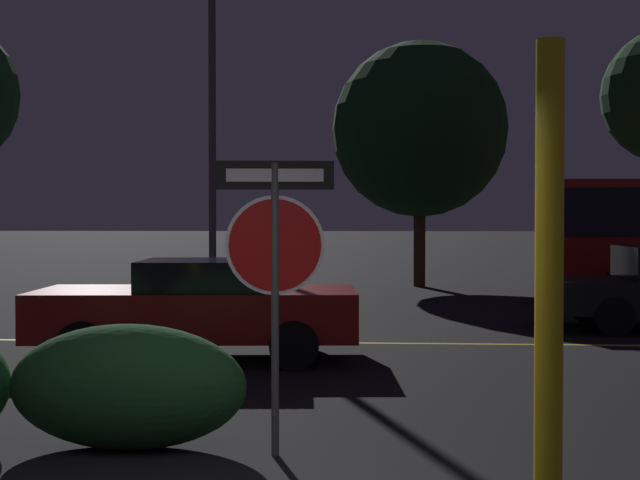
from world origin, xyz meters
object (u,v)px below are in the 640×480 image
Objects in this scene: hedge_bush_2 at (128,387)px; tree_0 at (420,130)px; passing_car_2 at (198,308)px; yellow_pole_right at (549,302)px; street_lamp at (212,55)px; stop_sign at (275,246)px.

tree_0 reaches higher than hedge_bush_2.
passing_car_2 is at bearing 94.40° from hedge_bush_2.
hedge_bush_2 is 0.29× the size of tree_0.
street_lamp reaches higher than yellow_pole_right.
street_lamp is 6.92m from tree_0.
tree_0 reaches higher than passing_car_2.
hedge_bush_2 is 17.88m from tree_0.
stop_sign is 0.34× the size of tree_0.
stop_sign reaches higher than passing_car_2.
street_lamp is at bearing 4.84° from passing_car_2.
tree_0 is (1.93, 17.33, 2.61)m from stop_sign.
yellow_pole_right reaches higher than passing_car_2.
yellow_pole_right reaches higher than stop_sign.
hedge_bush_2 is (-2.87, 2.14, -0.88)m from yellow_pole_right.
stop_sign is 2.64m from yellow_pole_right.
street_lamp reaches higher than stop_sign.
stop_sign is at bearing -77.33° from street_lamp.
yellow_pole_right is 7.40m from passing_car_2.
tree_0 is at bearing 79.75° from hedge_bush_2.
tree_0 is (3.11, 17.21, 3.73)m from hedge_bush_2.
street_lamp is at bearing 97.45° from hedge_bush_2.
stop_sign is 0.82× the size of yellow_pole_right.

